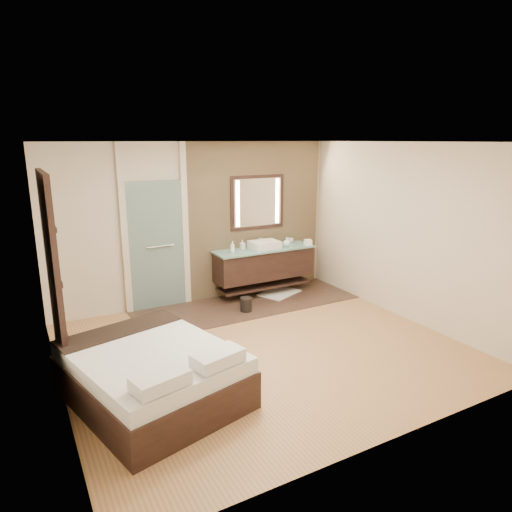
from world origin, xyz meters
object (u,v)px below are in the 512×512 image
bed (152,374)px  waste_bin (246,305)px  mirror_unit (258,202)px  vanity (264,264)px

bed → waste_bin: bed is taller
bed → mirror_unit: bearing=29.9°
mirror_unit → bed: 4.05m
mirror_unit → waste_bin: 1.87m
vanity → mirror_unit: mirror_unit is taller
bed → waste_bin: size_ratio=9.04×
bed → vanity: bearing=27.2°
mirror_unit → waste_bin: mirror_unit is taller
vanity → bed: 3.67m
mirror_unit → waste_bin: bearing=-128.8°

